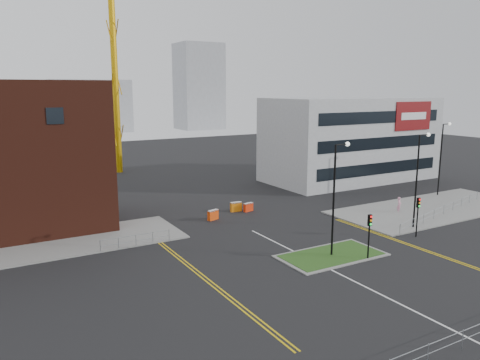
% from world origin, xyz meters
% --- Properties ---
extents(ground, '(200.00, 200.00, 0.00)m').
position_xyz_m(ground, '(0.00, 0.00, 0.00)').
color(ground, black).
rests_on(ground, ground).
extents(pavement_left, '(28.00, 8.00, 0.12)m').
position_xyz_m(pavement_left, '(-20.00, 22.00, 0.06)').
color(pavement_left, slate).
rests_on(pavement_left, ground).
extents(pavement_right, '(24.00, 10.00, 0.12)m').
position_xyz_m(pavement_right, '(22.00, 14.00, 0.06)').
color(pavement_right, slate).
rests_on(pavement_right, ground).
extents(island_kerb, '(8.60, 4.60, 0.08)m').
position_xyz_m(island_kerb, '(2.00, 8.00, 0.04)').
color(island_kerb, slate).
rests_on(island_kerb, ground).
extents(grass_island, '(8.00, 4.00, 0.12)m').
position_xyz_m(grass_island, '(2.00, 8.00, 0.06)').
color(grass_island, '#224517').
rests_on(grass_island, ground).
extents(office_block, '(25.00, 12.20, 12.00)m').
position_xyz_m(office_block, '(26.01, 31.97, 6.00)').
color(office_block, '#A2A5A7').
rests_on(office_block, ground).
extents(streetlamp_island, '(1.46, 0.36, 9.18)m').
position_xyz_m(streetlamp_island, '(2.22, 8.00, 5.41)').
color(streetlamp_island, black).
rests_on(streetlamp_island, ground).
extents(streetlamp_right_near, '(1.46, 0.36, 9.18)m').
position_xyz_m(streetlamp_right_near, '(14.22, 10.00, 5.41)').
color(streetlamp_right_near, black).
rests_on(streetlamp_right_near, ground).
extents(streetlamp_right_far, '(1.46, 0.36, 9.18)m').
position_xyz_m(streetlamp_right_far, '(28.22, 18.00, 5.41)').
color(streetlamp_right_far, black).
rests_on(streetlamp_right_far, ground).
extents(traffic_light_island, '(0.28, 0.33, 3.65)m').
position_xyz_m(traffic_light_island, '(4.00, 5.98, 2.57)').
color(traffic_light_island, black).
rests_on(traffic_light_island, ground).
extents(traffic_light_right, '(0.28, 0.33, 3.65)m').
position_xyz_m(traffic_light_right, '(12.00, 7.98, 2.57)').
color(traffic_light_right, black).
rests_on(traffic_light_right, ground).
extents(railing_front, '(24.05, 0.05, 1.10)m').
position_xyz_m(railing_front, '(0.00, -6.00, 0.78)').
color(railing_front, gray).
rests_on(railing_front, ground).
extents(railing_left, '(6.05, 0.05, 1.10)m').
position_xyz_m(railing_left, '(-11.00, 18.00, 0.74)').
color(railing_left, gray).
rests_on(railing_left, ground).
extents(railing_right, '(19.05, 5.05, 1.10)m').
position_xyz_m(railing_right, '(20.50, 11.50, 0.78)').
color(railing_right, gray).
rests_on(railing_right, ground).
extents(centre_line, '(0.15, 30.00, 0.01)m').
position_xyz_m(centre_line, '(0.00, 2.00, 0.01)').
color(centre_line, silver).
rests_on(centre_line, ground).
extents(yellow_left_a, '(0.12, 24.00, 0.01)m').
position_xyz_m(yellow_left_a, '(-9.00, 10.00, 0.01)').
color(yellow_left_a, gold).
rests_on(yellow_left_a, ground).
extents(yellow_left_b, '(0.12, 24.00, 0.01)m').
position_xyz_m(yellow_left_b, '(-8.70, 10.00, 0.01)').
color(yellow_left_b, gold).
rests_on(yellow_left_b, ground).
extents(yellow_right_a, '(0.12, 20.00, 0.01)m').
position_xyz_m(yellow_right_a, '(9.50, 6.00, 0.01)').
color(yellow_right_a, gold).
rests_on(yellow_right_a, ground).
extents(yellow_right_b, '(0.12, 20.00, 0.01)m').
position_xyz_m(yellow_right_b, '(9.80, 6.00, 0.01)').
color(yellow_right_b, gold).
rests_on(yellow_right_b, ground).
extents(skyline_b, '(24.00, 12.00, 16.00)m').
position_xyz_m(skyline_b, '(10.00, 130.00, 8.00)').
color(skyline_b, gray).
rests_on(skyline_b, ground).
extents(skyline_c, '(14.00, 12.00, 28.00)m').
position_xyz_m(skyline_c, '(45.00, 125.00, 14.00)').
color(skyline_c, gray).
rests_on(skyline_c, ground).
extents(skyline_d, '(30.00, 12.00, 12.00)m').
position_xyz_m(skyline_d, '(-8.00, 140.00, 6.00)').
color(skyline_d, gray).
rests_on(skyline_d, ground).
extents(pedestrian, '(0.76, 0.67, 1.75)m').
position_xyz_m(pedestrian, '(17.25, 14.66, 0.88)').
color(pedestrian, pink).
rests_on(pedestrian, ground).
extents(barrier_left, '(1.29, 0.76, 1.03)m').
position_xyz_m(barrier_left, '(-1.53, 22.25, 0.56)').
color(barrier_left, '#EB450D').
rests_on(barrier_left, ground).
extents(barrier_mid, '(1.29, 0.51, 1.06)m').
position_xyz_m(barrier_mid, '(2.17, 24.00, 0.58)').
color(barrier_mid, orange).
rests_on(barrier_mid, ground).
extents(barrier_right, '(1.18, 0.59, 0.95)m').
position_xyz_m(barrier_right, '(3.37, 23.36, 0.52)').
color(barrier_right, red).
rests_on(barrier_right, ground).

